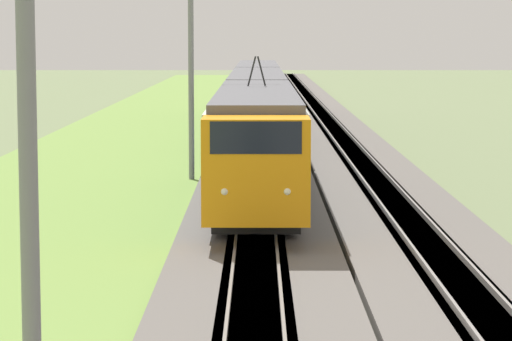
{
  "coord_description": "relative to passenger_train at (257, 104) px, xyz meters",
  "views": [
    {
      "loc": [
        -7.78,
        -0.07,
        5.74
      ],
      "look_at": [
        24.01,
        0.0,
        2.21
      ],
      "focal_mm": 85.0,
      "sensor_mm": 36.0,
      "label": 1
    }
  ],
  "objects": [
    {
      "name": "track_adjacent",
      "position": [
        -3.33,
        -4.52,
        -2.2
      ],
      "size": [
        240.0,
        1.57,
        0.45
      ],
      "color": "#4C4238",
      "rests_on": "ground"
    },
    {
      "name": "catenary_mast_near",
      "position": [
        -47.31,
        2.52,
        1.92
      ],
      "size": [
        0.22,
        2.56,
        8.28
      ],
      "color": "slate",
      "rests_on": "ground"
    },
    {
      "name": "ballast_adjacent",
      "position": [
        -3.33,
        -4.52,
        -2.21
      ],
      "size": [
        240.0,
        4.4,
        0.3
      ],
      "color": "#605B56",
      "rests_on": "ground"
    },
    {
      "name": "track_main",
      "position": [
        -3.33,
        0.0,
        -2.2
      ],
      "size": [
        240.0,
        1.57,
        0.45
      ],
      "color": "#4C4238",
      "rests_on": "ground"
    },
    {
      "name": "catenary_mast_mid",
      "position": [
        -13.56,
        2.52,
        2.04
      ],
      "size": [
        0.22,
        2.56,
        8.5
      ],
      "color": "slate",
      "rests_on": "ground"
    },
    {
      "name": "ballast_main",
      "position": [
        -3.33,
        0.0,
        -2.21
      ],
      "size": [
        240.0,
        4.4,
        0.3
      ],
      "color": "#605B56",
      "rests_on": "ground"
    },
    {
      "name": "passenger_train",
      "position": [
        0.0,
        0.0,
        0.0
      ],
      "size": [
        62.24,
        2.86,
        5.04
      ],
      "rotation": [
        0.0,
        0.0,
        3.14
      ],
      "color": "orange",
      "rests_on": "ground"
    },
    {
      "name": "grass_verge",
      "position": [
        -3.33,
        5.67,
        -2.3
      ],
      "size": [
        240.0,
        12.76,
        0.12
      ],
      "color": "olive",
      "rests_on": "ground"
    }
  ]
}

